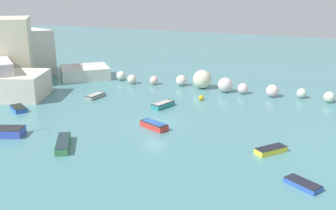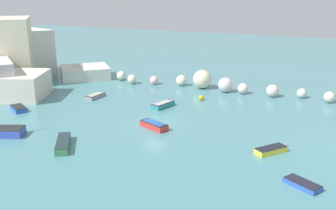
{
  "view_description": "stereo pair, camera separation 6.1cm",
  "coord_description": "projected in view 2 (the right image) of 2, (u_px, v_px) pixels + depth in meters",
  "views": [
    {
      "loc": [
        17.03,
        -38.12,
        15.02
      ],
      "look_at": [
        0.0,
        4.04,
        1.0
      ],
      "focal_mm": 43.33,
      "sensor_mm": 36.0,
      "label": 1
    },
    {
      "loc": [
        17.09,
        -38.1,
        15.02
      ],
      "look_at": [
        0.0,
        4.04,
        1.0
      ],
      "focal_mm": 43.33,
      "sensor_mm": 36.0,
      "label": 2
    }
  ],
  "objects": [
    {
      "name": "rock_breakwater",
      "position": [
        174.0,
        79.0,
        59.72
      ],
      "size": [
        39.58,
        3.48,
        2.68
      ],
      "color": "beige",
      "rests_on": "ground"
    },
    {
      "name": "moored_boat_4",
      "position": [
        302.0,
        184.0,
        30.74
      ],
      "size": [
        2.99,
        2.47,
        0.43
      ],
      "rotation": [
        0.0,
        0.0,
        2.59
      ],
      "color": "#2E55B2",
      "rests_on": "cove_water"
    },
    {
      "name": "moored_boat_7",
      "position": [
        63.0,
        144.0,
        38.07
      ],
      "size": [
        3.3,
        4.41,
        0.68
      ],
      "rotation": [
        0.0,
        0.0,
        5.26
      ],
      "color": "#3E804F",
      "rests_on": "cove_water"
    },
    {
      "name": "moored_boat_5",
      "position": [
        271.0,
        150.0,
        36.78
      ],
      "size": [
        2.78,
        3.02,
        0.55
      ],
      "rotation": [
        0.0,
        0.0,
        4.02
      ],
      "color": "yellow",
      "rests_on": "cove_water"
    },
    {
      "name": "cove_water",
      "position": [
        154.0,
        124.0,
        44.3
      ],
      "size": [
        160.0,
        160.0,
        0.0
      ],
      "primitive_type": "plane",
      "color": "teal",
      "rests_on": "ground"
    },
    {
      "name": "moored_boat_6",
      "position": [
        95.0,
        96.0,
        54.07
      ],
      "size": [
        1.57,
        3.08,
        0.5
      ],
      "rotation": [
        0.0,
        0.0,
        4.58
      ],
      "color": "gray",
      "rests_on": "cove_water"
    },
    {
      "name": "cliff_headland_left",
      "position": [
        1.0,
        63.0,
        60.47
      ],
      "size": [
        22.36,
        26.08,
        9.85
      ],
      "color": "beige",
      "rests_on": "ground"
    },
    {
      "name": "moored_boat_3",
      "position": [
        163.0,
        105.0,
        50.04
      ],
      "size": [
        2.14,
        3.4,
        0.62
      ],
      "rotation": [
        0.0,
        0.0,
        4.4
      ],
      "color": "teal",
      "rests_on": "cove_water"
    },
    {
      "name": "moored_boat_0",
      "position": [
        19.0,
        108.0,
        48.77
      ],
      "size": [
        3.08,
        2.66,
        0.51
      ],
      "rotation": [
        0.0,
        0.0,
        2.56
      ],
      "color": "blue",
      "rests_on": "cove_water"
    },
    {
      "name": "channel_buoy",
      "position": [
        201.0,
        98.0,
        52.92
      ],
      "size": [
        0.67,
        0.67,
        0.67
      ],
      "primitive_type": "sphere",
      "color": "gold",
      "rests_on": "cove_water"
    },
    {
      "name": "moored_boat_2",
      "position": [
        0.0,
        132.0,
        40.82
      ],
      "size": [
        4.96,
        3.43,
        5.18
      ],
      "rotation": [
        0.0,
        0.0,
        0.37
      ],
      "color": "#3C51BA",
      "rests_on": "cove_water"
    },
    {
      "name": "moored_boat_1",
      "position": [
        154.0,
        125.0,
        42.86
      ],
      "size": [
        3.5,
        2.47,
        0.68
      ],
      "rotation": [
        0.0,
        0.0,
        5.85
      ],
      "color": "red",
      "rests_on": "cove_water"
    }
  ]
}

